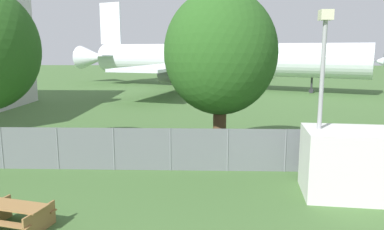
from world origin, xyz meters
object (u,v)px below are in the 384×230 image
(airplane, at_px, (215,60))
(portable_cabin, at_px, (373,164))
(picnic_bench_near_cabin, at_px, (16,214))
(tree_left_of_cabin, at_px, (221,53))

(airplane, bearing_deg, portable_cabin, -58.49)
(picnic_bench_near_cabin, bearing_deg, airplane, 80.23)
(portable_cabin, xyz_separation_m, tree_left_of_cabin, (-5.41, 4.55, 3.95))
(portable_cabin, distance_m, tree_left_of_cabin, 8.10)
(picnic_bench_near_cabin, height_order, tree_left_of_cabin, tree_left_of_cabin)
(portable_cabin, height_order, picnic_bench_near_cabin, portable_cabin)
(airplane, bearing_deg, picnic_bench_near_cabin, -75.26)
(airplane, relative_size, tree_left_of_cabin, 5.53)
(airplane, xyz_separation_m, portable_cabin, (4.70, -38.37, -2.70))
(portable_cabin, bearing_deg, airplane, 103.24)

